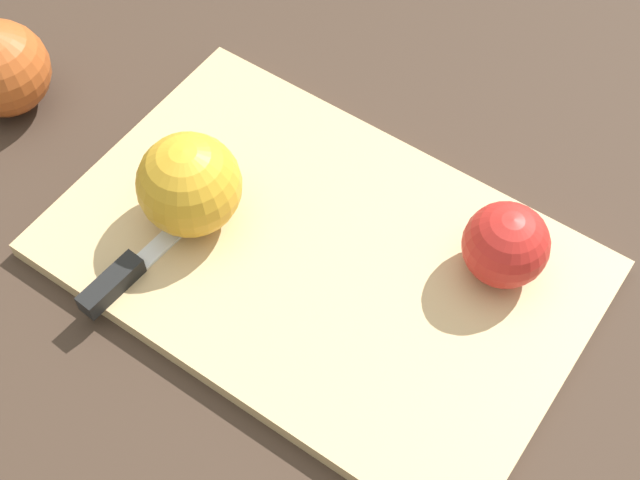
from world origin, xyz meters
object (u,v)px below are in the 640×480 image
(apple_half_left, at_px, (506,245))
(apple_half_right, at_px, (189,185))
(apple_whole, at_px, (1,68))
(knife, at_px, (124,274))

(apple_half_left, distance_m, apple_half_right, 0.26)
(apple_half_right, bearing_deg, apple_whole, 10.47)
(apple_half_left, height_order, apple_half_right, apple_half_right)
(apple_half_right, xyz_separation_m, knife, (0.01, 0.08, -0.04))
(apple_half_left, xyz_separation_m, apple_half_right, (0.24, 0.11, 0.01))
(apple_half_right, height_order, knife, apple_half_right)
(apple_half_left, bearing_deg, knife, 136.62)
(apple_half_left, xyz_separation_m, knife, (0.24, 0.19, -0.03))
(apple_half_left, relative_size, apple_half_right, 0.80)
(knife, xyz_separation_m, apple_whole, (0.23, -0.09, 0.02))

